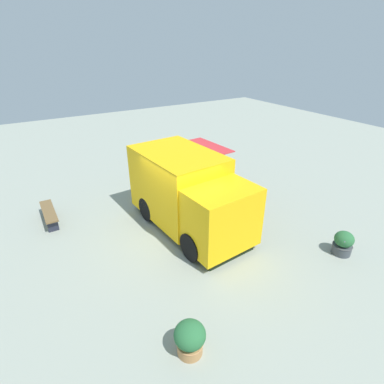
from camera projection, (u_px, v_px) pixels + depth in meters
ground_plane at (174, 233)px, 10.23m from camera, size 40.00×40.00×0.00m
food_truck at (188, 195)px, 10.11m from camera, size 2.96×4.81×2.56m
person_customer at (210, 167)px, 14.65m from camera, size 0.58×0.80×0.90m
planter_flowering_near at (190, 338)px, 6.14m from camera, size 0.66×0.66×0.81m
planter_flowering_far at (343, 243)px, 9.11m from camera, size 0.58×0.58×0.76m
plaza_bench at (49, 213)px, 10.74m from camera, size 0.40×1.75×0.46m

